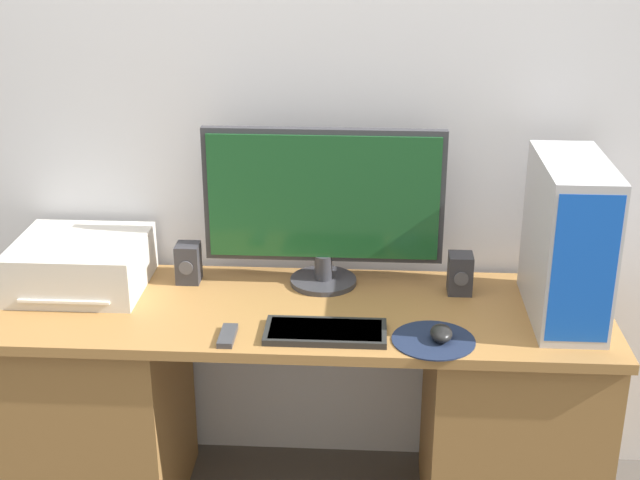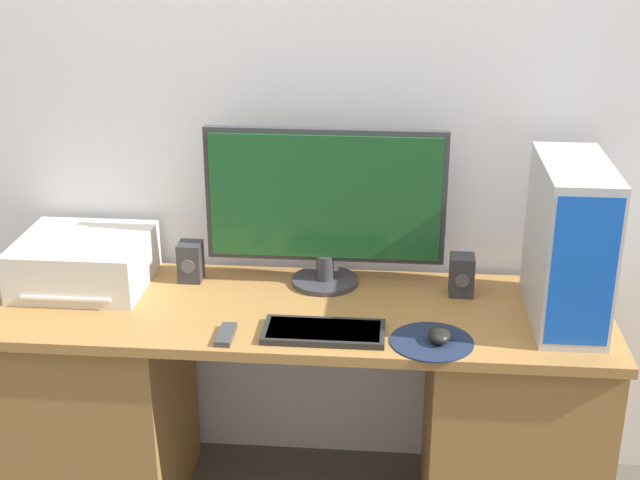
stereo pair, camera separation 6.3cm
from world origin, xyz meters
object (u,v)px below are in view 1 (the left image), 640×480
object	(u,v)px
monitor	(324,202)
mouse	(441,333)
speaker_right	(460,274)
printer	(81,264)
keyboard	(325,331)
remote_control	(228,336)
speaker_left	(188,263)
computer_tower	(568,241)

from	to	relation	value
monitor	mouse	size ratio (longest dim) A/B	8.29
speaker_right	monitor	bearing A→B (deg)	173.98
monitor	printer	bearing A→B (deg)	-174.32
printer	monitor	bearing A→B (deg)	5.68
keyboard	mouse	size ratio (longest dim) A/B	3.84
remote_control	speaker_left	bearing A→B (deg)	115.86
speaker_left	printer	bearing A→B (deg)	-169.17
keyboard	mouse	bearing A→B (deg)	-3.00
speaker_left	speaker_right	size ratio (longest dim) A/B	1.00
monitor	speaker_left	distance (m)	0.46
keyboard	remote_control	size ratio (longest dim) A/B	2.79
monitor	remote_control	size ratio (longest dim) A/B	6.01
printer	speaker_left	world-z (taller)	printer
printer	remote_control	distance (m)	0.58
monitor	printer	distance (m)	0.76
printer	speaker_right	size ratio (longest dim) A/B	3.12
computer_tower	speaker_right	xyz separation A→B (m)	(-0.27, 0.13, -0.17)
monitor	speaker_right	distance (m)	0.46
monitor	computer_tower	world-z (taller)	monitor
mouse	speaker_left	xyz separation A→B (m)	(-0.75, 0.34, 0.04)
monitor	speaker_left	size ratio (longest dim) A/B	5.86
remote_control	computer_tower	bearing A→B (deg)	12.19
monitor	computer_tower	distance (m)	0.71
monitor	mouse	xyz separation A→B (m)	(0.34, -0.36, -0.24)
mouse	printer	xyz separation A→B (m)	(-1.06, 0.28, 0.05)
monitor	speaker_right	world-z (taller)	monitor
monitor	keyboard	size ratio (longest dim) A/B	2.16
printer	remote_control	world-z (taller)	printer
keyboard	computer_tower	world-z (taller)	computer_tower
keyboard	computer_tower	size ratio (longest dim) A/B	0.73
keyboard	remote_control	distance (m)	0.26
printer	speaker_right	world-z (taller)	printer
keyboard	printer	size ratio (longest dim) A/B	0.87
keyboard	printer	bearing A→B (deg)	160.50
computer_tower	remote_control	distance (m)	0.97
speaker_left	computer_tower	bearing A→B (deg)	-8.49
speaker_right	remote_control	size ratio (longest dim) A/B	1.03
mouse	speaker_right	world-z (taller)	speaker_right
monitor	printer	size ratio (longest dim) A/B	1.88
keyboard	speaker_left	xyz separation A→B (m)	(-0.44, 0.33, 0.05)
monitor	computer_tower	size ratio (longest dim) A/B	1.58
keyboard	speaker_left	distance (m)	0.55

